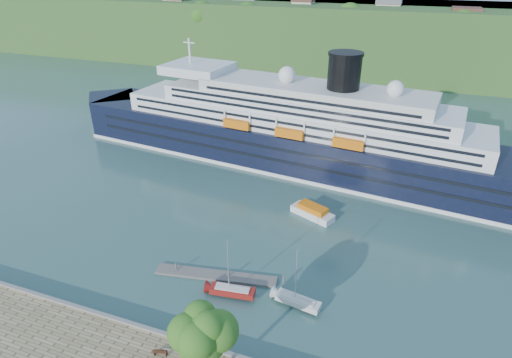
% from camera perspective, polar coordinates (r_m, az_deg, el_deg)
% --- Properties ---
extents(ground, '(400.00, 400.00, 0.00)m').
position_cam_1_polar(ground, '(53.55, -11.92, -20.22)').
color(ground, '#2C4F4A').
rests_on(ground, ground).
extents(far_hillside, '(400.00, 50.00, 24.00)m').
position_cam_1_polar(far_hillside, '(177.80, 13.51, 18.01)').
color(far_hillside, '#355823').
rests_on(far_hillside, ground).
extents(quay_coping, '(220.00, 0.50, 0.30)m').
position_cam_1_polar(quay_coping, '(52.60, -12.17, -19.52)').
color(quay_coping, slate).
rests_on(quay_coping, promenade).
extents(cruise_ship, '(108.34, 27.14, 24.09)m').
position_cam_1_polar(cruise_ship, '(87.87, 4.01, 9.48)').
color(cruise_ship, black).
rests_on(cruise_ship, ground).
extents(park_bench, '(1.67, 1.00, 1.00)m').
position_cam_1_polar(park_bench, '(50.53, -12.64, -21.52)').
color(park_bench, '#472514').
rests_on(park_bench, promenade).
extents(promenade_tree, '(6.59, 6.59, 10.92)m').
position_cam_1_polar(promenade_tree, '(43.56, -7.19, -21.36)').
color(promenade_tree, '#2B621A').
rests_on(promenade_tree, promenade).
extents(floating_pontoon, '(17.02, 5.00, 0.38)m').
position_cam_1_polar(floating_pontoon, '(60.54, -5.40, -12.67)').
color(floating_pontoon, slate).
rests_on(floating_pontoon, ground).
extents(sailboat_red, '(6.63, 2.64, 8.33)m').
position_cam_1_polar(sailboat_red, '(54.90, -3.24, -12.10)').
color(sailboat_red, maroon).
rests_on(sailboat_red, ground).
extents(sailboat_white_far, '(6.54, 2.68, 8.19)m').
position_cam_1_polar(sailboat_white_far, '(53.71, 5.78, -13.37)').
color(sailboat_white_far, silver).
rests_on(sailboat_white_far, ground).
extents(tender_launch, '(8.02, 5.35, 2.10)m').
position_cam_1_polar(tender_launch, '(72.90, 7.55, -4.25)').
color(tender_launch, orange).
rests_on(tender_launch, ground).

